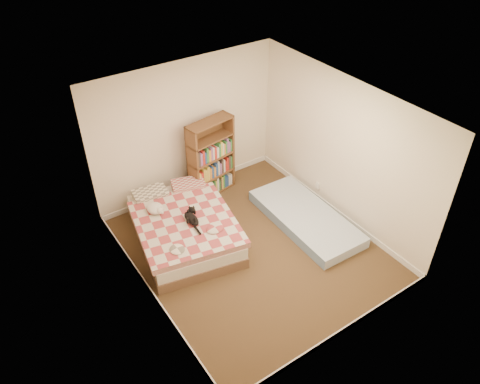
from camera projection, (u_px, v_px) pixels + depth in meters
room at (253, 189)px, 6.79m from camera, size 3.51×4.01×2.51m
bed at (183, 226)px, 7.57m from camera, size 1.79×2.27×0.54m
bookshelf at (211, 166)px, 8.44m from camera, size 0.93×0.44×1.47m
floor_mattress at (305, 218)px, 7.97m from camera, size 1.00×2.12×0.19m
black_cat at (191, 217)px, 7.28m from camera, size 0.32×0.61×0.14m
white_dog at (156, 208)px, 7.45m from camera, size 0.36×0.37×0.14m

